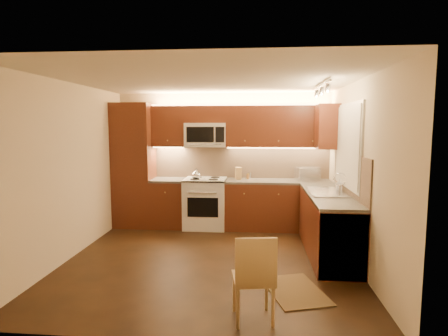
# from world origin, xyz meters

# --- Properties ---
(floor) EXTENTS (4.00, 4.00, 0.01)m
(floor) POSITION_xyz_m (0.00, 0.00, 0.00)
(floor) COLOR black
(floor) RESTS_ON ground
(ceiling) EXTENTS (4.00, 4.00, 0.01)m
(ceiling) POSITION_xyz_m (0.00, 0.00, 2.50)
(ceiling) COLOR beige
(ceiling) RESTS_ON ground
(wall_back) EXTENTS (4.00, 0.01, 2.50)m
(wall_back) POSITION_xyz_m (0.00, 2.00, 1.25)
(wall_back) COLOR beige
(wall_back) RESTS_ON ground
(wall_front) EXTENTS (4.00, 0.01, 2.50)m
(wall_front) POSITION_xyz_m (0.00, -2.00, 1.25)
(wall_front) COLOR beige
(wall_front) RESTS_ON ground
(wall_left) EXTENTS (0.01, 4.00, 2.50)m
(wall_left) POSITION_xyz_m (-2.00, 0.00, 1.25)
(wall_left) COLOR beige
(wall_left) RESTS_ON ground
(wall_right) EXTENTS (0.01, 4.00, 2.50)m
(wall_right) POSITION_xyz_m (2.00, 0.00, 1.25)
(wall_right) COLOR beige
(wall_right) RESTS_ON ground
(pantry) EXTENTS (0.70, 0.60, 2.30)m
(pantry) POSITION_xyz_m (-1.65, 1.70, 1.15)
(pantry) COLOR #401F0D
(pantry) RESTS_ON floor
(base_cab_back_left) EXTENTS (0.62, 0.60, 0.86)m
(base_cab_back_left) POSITION_xyz_m (-0.99, 1.70, 0.43)
(base_cab_back_left) COLOR #401F0D
(base_cab_back_left) RESTS_ON floor
(counter_back_left) EXTENTS (0.62, 0.60, 0.04)m
(counter_back_left) POSITION_xyz_m (-0.99, 1.70, 0.88)
(counter_back_left) COLOR #3B3936
(counter_back_left) RESTS_ON base_cab_back_left
(base_cab_back_right) EXTENTS (1.92, 0.60, 0.86)m
(base_cab_back_right) POSITION_xyz_m (1.04, 1.70, 0.43)
(base_cab_back_right) COLOR #401F0D
(base_cab_back_right) RESTS_ON floor
(counter_back_right) EXTENTS (1.92, 0.60, 0.04)m
(counter_back_right) POSITION_xyz_m (1.04, 1.70, 0.88)
(counter_back_right) COLOR #3B3936
(counter_back_right) RESTS_ON base_cab_back_right
(base_cab_right) EXTENTS (0.60, 2.00, 0.86)m
(base_cab_right) POSITION_xyz_m (1.70, 0.40, 0.43)
(base_cab_right) COLOR #401F0D
(base_cab_right) RESTS_ON floor
(counter_right) EXTENTS (0.60, 2.00, 0.04)m
(counter_right) POSITION_xyz_m (1.70, 0.40, 0.88)
(counter_right) COLOR #3B3936
(counter_right) RESTS_ON base_cab_right
(dishwasher) EXTENTS (0.58, 0.60, 0.84)m
(dishwasher) POSITION_xyz_m (1.70, -0.30, 0.43)
(dishwasher) COLOR silver
(dishwasher) RESTS_ON floor
(backsplash_back) EXTENTS (3.30, 0.02, 0.60)m
(backsplash_back) POSITION_xyz_m (0.35, 1.99, 1.20)
(backsplash_back) COLOR tan
(backsplash_back) RESTS_ON wall_back
(backsplash_right) EXTENTS (0.02, 2.00, 0.60)m
(backsplash_right) POSITION_xyz_m (1.99, 0.40, 1.20)
(backsplash_right) COLOR tan
(backsplash_right) RESTS_ON wall_right
(upper_cab_back_left) EXTENTS (0.62, 0.35, 0.75)m
(upper_cab_back_left) POSITION_xyz_m (-0.99, 1.82, 1.88)
(upper_cab_back_left) COLOR #401F0D
(upper_cab_back_left) RESTS_ON wall_back
(upper_cab_back_right) EXTENTS (1.92, 0.35, 0.75)m
(upper_cab_back_right) POSITION_xyz_m (1.04, 1.82, 1.88)
(upper_cab_back_right) COLOR #401F0D
(upper_cab_back_right) RESTS_ON wall_back
(upper_cab_bridge) EXTENTS (0.76, 0.35, 0.31)m
(upper_cab_bridge) POSITION_xyz_m (-0.30, 1.82, 2.09)
(upper_cab_bridge) COLOR #401F0D
(upper_cab_bridge) RESTS_ON wall_back
(upper_cab_right_corner) EXTENTS (0.35, 0.50, 0.75)m
(upper_cab_right_corner) POSITION_xyz_m (1.82, 1.40, 1.88)
(upper_cab_right_corner) COLOR #401F0D
(upper_cab_right_corner) RESTS_ON wall_right
(stove) EXTENTS (0.76, 0.65, 0.92)m
(stove) POSITION_xyz_m (-0.30, 1.68, 0.46)
(stove) COLOR silver
(stove) RESTS_ON floor
(microwave) EXTENTS (0.76, 0.38, 0.44)m
(microwave) POSITION_xyz_m (-0.30, 1.81, 1.72)
(microwave) COLOR silver
(microwave) RESTS_ON wall_back
(window_frame) EXTENTS (0.03, 1.44, 1.24)m
(window_frame) POSITION_xyz_m (1.99, 0.55, 1.60)
(window_frame) COLOR silver
(window_frame) RESTS_ON wall_right
(window_blinds) EXTENTS (0.02, 1.36, 1.16)m
(window_blinds) POSITION_xyz_m (1.97, 0.55, 1.60)
(window_blinds) COLOR silver
(window_blinds) RESTS_ON wall_right
(sink) EXTENTS (0.52, 0.86, 0.15)m
(sink) POSITION_xyz_m (1.70, 0.55, 0.98)
(sink) COLOR silver
(sink) RESTS_ON counter_right
(faucet) EXTENTS (0.20, 0.04, 0.30)m
(faucet) POSITION_xyz_m (1.88, 0.55, 1.05)
(faucet) COLOR silver
(faucet) RESTS_ON counter_right
(track_light_bar) EXTENTS (0.04, 1.20, 0.03)m
(track_light_bar) POSITION_xyz_m (1.55, 0.40, 2.46)
(track_light_bar) COLOR silver
(track_light_bar) RESTS_ON ceiling
(kettle) EXTENTS (0.19, 0.19, 0.20)m
(kettle) POSITION_xyz_m (-0.45, 1.56, 1.02)
(kettle) COLOR silver
(kettle) RESTS_ON stove
(toaster_oven) EXTENTS (0.45, 0.38, 0.24)m
(toaster_oven) POSITION_xyz_m (1.56, 1.74, 1.02)
(toaster_oven) COLOR silver
(toaster_oven) RESTS_ON counter_back_right
(knife_block) EXTENTS (0.13, 0.18, 0.22)m
(knife_block) POSITION_xyz_m (0.31, 1.79, 1.01)
(knife_block) COLOR #9B7D46
(knife_block) RESTS_ON counter_back_right
(spice_jar_a) EXTENTS (0.05, 0.05, 0.09)m
(spice_jar_a) POSITION_xyz_m (0.52, 1.93, 0.95)
(spice_jar_a) COLOR silver
(spice_jar_a) RESTS_ON counter_back_right
(spice_jar_b) EXTENTS (0.05, 0.05, 0.10)m
(spice_jar_b) POSITION_xyz_m (0.49, 1.86, 0.95)
(spice_jar_b) COLOR olive
(spice_jar_b) RESTS_ON counter_back_right
(spice_jar_c) EXTENTS (0.05, 0.05, 0.10)m
(spice_jar_c) POSITION_xyz_m (0.52, 1.94, 0.95)
(spice_jar_c) COLOR silver
(spice_jar_c) RESTS_ON counter_back_right
(spice_jar_d) EXTENTS (0.06, 0.06, 0.09)m
(spice_jar_d) POSITION_xyz_m (0.48, 1.84, 0.94)
(spice_jar_d) COLOR brown
(spice_jar_d) RESTS_ON counter_back_right
(soap_bottle) EXTENTS (0.10, 0.10, 0.18)m
(soap_bottle) POSITION_xyz_m (1.91, 0.73, 0.99)
(soap_bottle) COLOR silver
(soap_bottle) RESTS_ON counter_right
(rug) EXTENTS (0.81, 1.00, 0.01)m
(rug) POSITION_xyz_m (1.10, -0.90, 0.01)
(rug) COLOR black
(rug) RESTS_ON floor
(dining_chair) EXTENTS (0.44, 0.44, 0.88)m
(dining_chair) POSITION_xyz_m (0.62, -1.56, 0.44)
(dining_chair) COLOR #9B7D46
(dining_chair) RESTS_ON floor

